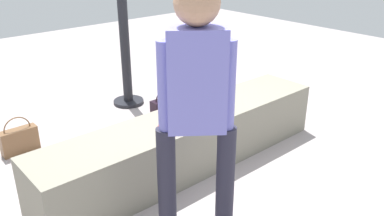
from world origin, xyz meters
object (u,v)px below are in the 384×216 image
(adult_standing, at_px, (197,97))
(handbag_brown_canvas, at_px, (19,140))
(child_seated, at_px, (190,90))
(water_bottle_near_gift, at_px, (204,98))
(party_cup_red, at_px, (216,108))
(cake_plate, at_px, (171,125))
(gift_bag, at_px, (147,135))
(handbag_black_leather, at_px, (164,109))
(cake_box_white, at_px, (70,158))

(adult_standing, distance_m, handbag_brown_canvas, 2.17)
(child_seated, distance_m, water_bottle_near_gift, 1.44)
(water_bottle_near_gift, xyz_separation_m, party_cup_red, (-0.02, -0.22, -0.04))
(party_cup_red, bearing_deg, child_seated, -145.49)
(child_seated, bearing_deg, water_bottle_near_gift, 41.91)
(cake_plate, bearing_deg, handbag_brown_canvas, 120.80)
(gift_bag, height_order, handbag_brown_canvas, handbag_brown_canvas)
(water_bottle_near_gift, xyz_separation_m, handbag_black_leather, (-0.58, 0.04, 0.02))
(cake_box_white, bearing_deg, water_bottle_near_gift, 6.27)
(adult_standing, relative_size, party_cup_red, 14.87)
(handbag_brown_canvas, bearing_deg, party_cup_red, -14.84)
(water_bottle_near_gift, relative_size, cake_box_white, 0.82)
(gift_bag, distance_m, handbag_black_leather, 0.67)
(child_seated, height_order, gift_bag, child_seated)
(handbag_brown_canvas, bearing_deg, handbag_black_leather, -10.85)
(water_bottle_near_gift, relative_size, party_cup_red, 1.94)
(cake_plate, bearing_deg, child_seated, 20.27)
(child_seated, relative_size, gift_bag, 1.64)
(child_seated, relative_size, handbag_brown_canvas, 1.35)
(cake_plate, relative_size, handbag_brown_canvas, 0.63)
(cake_plate, distance_m, party_cup_red, 1.53)
(handbag_brown_canvas, bearing_deg, gift_bag, -36.73)
(adult_standing, relative_size, gift_bag, 5.68)
(child_seated, height_order, water_bottle_near_gift, child_seated)
(gift_bag, relative_size, party_cup_red, 2.62)
(child_seated, bearing_deg, handbag_brown_canvas, 131.68)
(handbag_black_leather, bearing_deg, cake_box_white, -169.17)
(cake_box_white, bearing_deg, child_seated, -39.71)
(cake_plate, height_order, party_cup_red, cake_plate)
(water_bottle_near_gift, xyz_separation_m, handbag_brown_canvas, (-2.04, 0.32, 0.03))
(child_seated, bearing_deg, party_cup_red, 34.51)
(child_seated, bearing_deg, gift_bag, 103.81)
(party_cup_red, xyz_separation_m, handbag_black_leather, (-0.56, 0.26, 0.06))
(water_bottle_near_gift, distance_m, party_cup_red, 0.22)
(party_cup_red, bearing_deg, water_bottle_near_gift, 84.99)
(water_bottle_near_gift, bearing_deg, child_seated, -138.09)
(gift_bag, bearing_deg, cake_box_white, 164.83)
(gift_bag, height_order, water_bottle_near_gift, gift_bag)
(adult_standing, height_order, party_cup_red, adult_standing)
(child_seated, xyz_separation_m, cake_box_white, (-0.82, 0.68, -0.63))
(handbag_black_leather, height_order, handbag_brown_canvas, handbag_brown_canvas)
(cake_box_white, bearing_deg, gift_bag, -15.17)
(handbag_black_leather, bearing_deg, cake_plate, -124.07)
(adult_standing, height_order, cake_box_white, adult_standing)
(cake_plate, distance_m, water_bottle_near_gift, 1.66)
(adult_standing, distance_m, gift_bag, 1.57)
(adult_standing, height_order, handbag_brown_canvas, adult_standing)
(handbag_brown_canvas, bearing_deg, adult_standing, -75.79)
(cake_plate, bearing_deg, handbag_black_leather, 55.93)
(cake_plate, height_order, water_bottle_near_gift, cake_plate)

